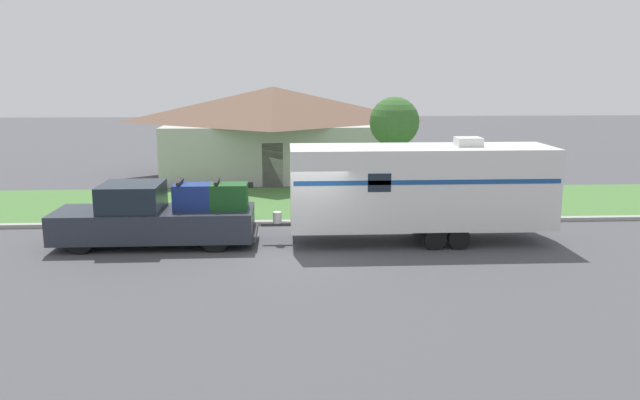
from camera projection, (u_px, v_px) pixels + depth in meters
name	position (u px, v px, depth m)	size (l,w,h in m)	color
ground_plane	(307.00, 254.00, 18.87)	(120.00, 120.00, 0.00)	#47474C
curb_strip	(303.00, 222.00, 22.53)	(80.00, 0.30, 0.14)	#999993
lawn_strip	(301.00, 203.00, 26.11)	(80.00, 7.00, 0.03)	#477538
house_across_street	(274.00, 129.00, 33.29)	(11.66, 8.52, 4.66)	#B2B2A8
pickup_truck	(157.00, 217.00, 19.65)	(6.30, 2.08, 2.07)	black
travel_trailer	(421.00, 186.00, 19.92)	(9.26, 2.32, 3.37)	black
mailbox	(247.00, 190.00, 23.27)	(0.48, 0.20, 1.39)	brown
tree_in_yard	(394.00, 123.00, 26.09)	(2.09, 2.09, 4.40)	brown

